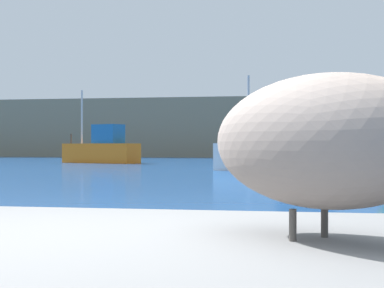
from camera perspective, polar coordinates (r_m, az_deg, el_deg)
name	(u,v)px	position (r m, az deg, el deg)	size (l,w,h in m)	color
hillside_backdrop	(296,129)	(68.08, 9.60, 1.41)	(140.00, 14.56, 6.09)	#7F755B
pelican	(321,139)	(2.50, 11.89, 0.47)	(1.19, 1.19, 0.98)	gray
fishing_boat_orange	(102,149)	(42.30, -8.31, -0.47)	(5.88, 3.59, 5.04)	orange
fishing_boat_white	(294,149)	(28.69, 9.43, -0.48)	(7.25, 4.11, 4.54)	white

